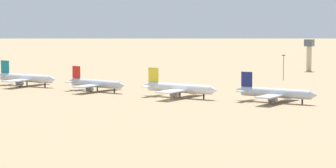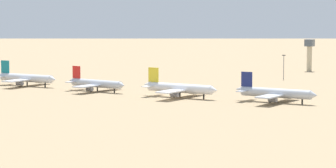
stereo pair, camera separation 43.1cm
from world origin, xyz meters
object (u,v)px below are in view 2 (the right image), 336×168
(parked_jet_yellow_3, at_px, (179,88))
(parked_jet_navy_4, at_px, (275,93))
(light_pole_west, at_px, (284,65))
(parked_jet_red_2, at_px, (96,84))
(parked_jet_teal_1, at_px, (26,78))
(control_tower, at_px, (309,52))

(parked_jet_yellow_3, xyz_separation_m, parked_jet_navy_4, (44.37, 3.22, -0.13))
(parked_jet_yellow_3, xyz_separation_m, light_pole_west, (8.34, 107.48, 3.75))
(parked_jet_red_2, relative_size, light_pole_west, 2.59)
(parked_jet_yellow_3, height_order, light_pole_west, light_pole_west)
(parked_jet_teal_1, height_order, parked_jet_red_2, parked_jet_teal_1)
(control_tower, bearing_deg, parked_jet_red_2, -106.07)
(parked_jet_teal_1, height_order, parked_jet_navy_4, parked_jet_teal_1)
(light_pole_west, bearing_deg, parked_jet_teal_1, -135.45)
(parked_jet_teal_1, relative_size, parked_jet_yellow_3, 0.98)
(parked_jet_yellow_3, relative_size, parked_jet_navy_4, 1.03)
(parked_jet_red_2, distance_m, light_pole_west, 117.97)
(light_pole_west, bearing_deg, control_tower, 96.41)
(light_pole_west, bearing_deg, parked_jet_navy_4, -70.93)
(parked_jet_red_2, bearing_deg, light_pole_west, 69.65)
(control_tower, distance_m, light_pole_west, 63.63)
(parked_jet_red_2, height_order, light_pole_west, light_pole_west)
(parked_jet_navy_4, relative_size, light_pole_west, 2.78)
(parked_jet_navy_4, bearing_deg, parked_jet_teal_1, -178.80)
(parked_jet_teal_1, relative_size, parked_jet_navy_4, 1.01)
(control_tower, height_order, light_pole_west, control_tower)
(parked_jet_yellow_3, bearing_deg, parked_jet_red_2, -179.90)
(parked_jet_yellow_3, bearing_deg, control_tower, 93.76)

